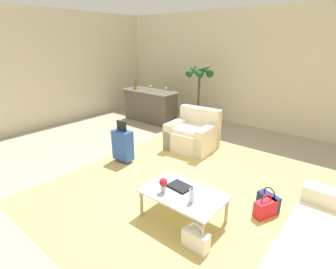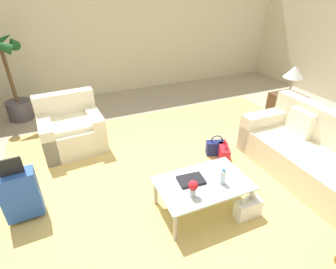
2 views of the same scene
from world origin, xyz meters
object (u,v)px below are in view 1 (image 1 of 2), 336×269
at_px(wine_glass_left_of_centre, 150,87).
at_px(handbag_white, 196,240).
at_px(water_bottle, 192,196).
at_px(wine_glass_right_of_centre, 166,89).
at_px(flower_vase, 163,184).
at_px(handbag_red, 265,208).
at_px(coffee_table, 183,196).
at_px(wine_glass_leftmost, 136,85).
at_px(wine_bottle_amber, 135,85).
at_px(handbag_navy, 268,201).
at_px(potted_palm, 199,97).
at_px(armchair, 194,135).
at_px(suitcase_blue, 123,145).
at_px(bar_console, 150,105).
at_px(coffee_table_book, 180,186).

bearing_deg(wine_glass_left_of_centre, handbag_white, -41.33).
height_order(water_bottle, wine_glass_right_of_centre, wine_glass_right_of_centre).
relative_size(flower_vase, handbag_red, 0.57).
relative_size(coffee_table, flower_vase, 5.32).
height_order(wine_glass_leftmost, wine_bottle_amber, wine_bottle_amber).
height_order(wine_glass_leftmost, handbag_navy, wine_glass_leftmost).
bearing_deg(potted_palm, flower_vase, -62.78).
distance_m(wine_bottle_amber, potted_palm, 1.93).
relative_size(armchair, water_bottle, 5.03).
bearing_deg(wine_glass_leftmost, suitcase_blue, -48.97).
bearing_deg(potted_palm, wine_bottle_amber, -158.25).
bearing_deg(flower_vase, wine_bottle_amber, 140.18).
height_order(wine_glass_right_of_centre, handbag_navy, wine_glass_right_of_centre).
xyz_separation_m(armchair, handbag_navy, (2.12, -1.21, -0.17)).
relative_size(suitcase_blue, handbag_red, 2.37).
bearing_deg(bar_console, potted_palm, 24.78).
xyz_separation_m(coffee_table_book, suitcase_blue, (-1.88, 0.62, -0.07)).
bearing_deg(coffee_table_book, flower_vase, -108.40).
distance_m(wine_glass_leftmost, handbag_red, 5.50).
relative_size(wine_glass_left_of_centre, handbag_red, 0.43).
xyz_separation_m(flower_vase, wine_glass_right_of_centre, (-2.71, 3.29, 0.50)).
relative_size(armchair, wine_glass_right_of_centre, 6.65).
bearing_deg(coffee_table_book, wine_glass_left_of_centre, 143.13).
height_order(armchair, wine_glass_leftmost, wine_glass_leftmost).
xyz_separation_m(wine_glass_right_of_centre, potted_palm, (0.73, 0.56, -0.23)).
distance_m(wine_glass_leftmost, wine_glass_right_of_centre, 1.14).
bearing_deg(water_bottle, armchair, 123.53).
xyz_separation_m(bar_console, wine_glass_leftmost, (-0.57, -0.02, 0.56)).
height_order(coffee_table, handbag_red, coffee_table).
distance_m(armchair, potted_palm, 1.84).
height_order(coffee_table, handbag_navy, coffee_table).
xyz_separation_m(wine_glass_left_of_centre, wine_bottle_amber, (-0.48, -0.13, 0.01)).
relative_size(coffee_table_book, bar_console, 0.18).
relative_size(armchair, potted_palm, 0.60).
xyz_separation_m(bar_console, wine_bottle_amber, (-0.48, -0.11, 0.56)).
bearing_deg(coffee_table, handbag_navy, 49.56).
xyz_separation_m(coffee_table, suitcase_blue, (-2.00, 0.70, -0.00)).
bearing_deg(handbag_red, coffee_table_book, -144.32).
height_order(suitcase_blue, handbag_white, suitcase_blue).
bearing_deg(coffee_table, water_bottle, -26.57).
relative_size(wine_glass_left_of_centre, handbag_white, 0.43).
bearing_deg(bar_console, wine_glass_left_of_centre, 90.00).
height_order(bar_console, wine_glass_leftmost, wine_glass_leftmost).
xyz_separation_m(coffee_table_book, wine_glass_right_of_centre, (-2.81, 3.06, 0.61)).
xyz_separation_m(water_bottle, handbag_red, (0.64, 0.87, -0.37)).
distance_m(wine_bottle_amber, handbag_red, 5.39).
xyz_separation_m(coffee_table_book, potted_palm, (-2.08, 3.62, 0.38)).
relative_size(coffee_table_book, handbag_white, 0.86).
bearing_deg(armchair, wine_glass_left_of_centre, 156.60).
height_order(water_bottle, handbag_red, water_bottle).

